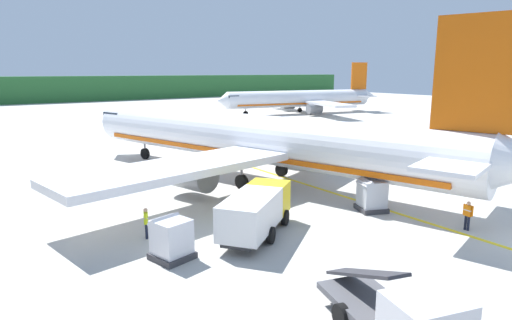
% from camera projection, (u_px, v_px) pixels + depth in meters
% --- Properties ---
extents(ground, '(240.00, 320.00, 0.20)m').
position_uv_depth(ground, '(166.00, 137.00, 60.36)').
color(ground, '#B7B5AD').
extents(distant_treeline, '(216.00, 6.00, 7.30)m').
position_uv_depth(distant_treeline, '(51.00, 89.00, 123.93)').
color(distant_treeline, '#28602D').
rests_on(distant_treeline, ground).
extents(airliner_foreground, '(34.15, 40.87, 11.90)m').
position_uv_depth(airliner_foreground, '(254.00, 139.00, 35.20)').
color(airliner_foreground, white).
rests_on(airliner_foreground, ground).
extents(airliner_mid_apron, '(36.96, 30.73, 10.61)m').
position_uv_depth(airliner_mid_apron, '(302.00, 99.00, 91.55)').
color(airliner_mid_apron, white).
rests_on(airliner_mid_apron, ground).
extents(service_truck_baggage, '(3.61, 6.25, 2.54)m').
position_uv_depth(service_truck_baggage, '(404.00, 320.00, 13.65)').
color(service_truck_baggage, silver).
rests_on(service_truck_baggage, ground).
extents(service_truck_catering, '(6.50, 5.64, 2.41)m').
position_uv_depth(service_truck_catering, '(256.00, 210.00, 23.70)').
color(service_truck_catering, yellow).
rests_on(service_truck_catering, ground).
extents(cargo_container_near, '(2.09, 2.09, 2.06)m').
position_uv_depth(cargo_container_near, '(171.00, 239.00, 20.75)').
color(cargo_container_near, '#333338').
rests_on(cargo_container_near, ground).
extents(cargo_container_mid, '(2.21, 2.21, 2.12)m').
position_uv_depth(cargo_container_mid, '(371.00, 196.00, 27.90)').
color(cargo_container_mid, '#333338').
rests_on(cargo_container_mid, ground).
extents(crew_marshaller, '(0.27, 0.63, 1.69)m').
position_uv_depth(crew_marshaller, '(468.00, 213.00, 24.49)').
color(crew_marshaller, '#191E33').
rests_on(crew_marshaller, ground).
extents(crew_loader_left, '(0.36, 0.60, 1.70)m').
position_uv_depth(crew_loader_left, '(146.00, 221.00, 23.26)').
color(crew_loader_left, '#191E33').
rests_on(crew_loader_left, ground).
extents(crew_loader_right, '(0.53, 0.45, 1.79)m').
position_uv_depth(crew_loader_right, '(373.00, 176.00, 32.89)').
color(crew_loader_right, '#191E33').
rests_on(crew_loader_right, ground).
extents(apron_guide_line, '(0.30, 60.00, 0.01)m').
position_uv_depth(apron_guide_line, '(315.00, 187.00, 33.78)').
color(apron_guide_line, yellow).
rests_on(apron_guide_line, ground).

